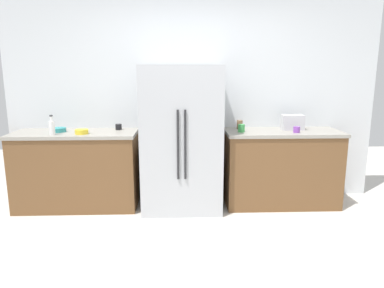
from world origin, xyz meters
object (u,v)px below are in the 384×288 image
Objects in this scene: toaster at (292,122)px; cup_a at (241,128)px; cup_b at (297,130)px; cup_c at (119,127)px; bowl_a at (59,130)px; bowl_b at (82,132)px; refrigerator at (181,139)px; cup_d at (240,125)px; bottle_a at (52,127)px.

toaster reaches higher than cup_a.
cup_b is (0.65, -0.06, -0.01)m from cup_a.
cup_c is 0.71m from bowl_a.
bowl_b is at bearing -175.20° from toaster.
cup_d is at bearing 17.63° from refrigerator.
bowl_a is (-0.69, -0.13, -0.01)m from cup_c.
cup_b is 2.84m from bowl_a.
refrigerator reaches higher than cup_a.
cup_b is 2.53m from bowl_b.
cup_b is at bearing 0.72° from bottle_a.
cup_c is at bearing 24.85° from bottle_a.
refrigerator is 1.49m from bottle_a.
refrigerator reaches higher than cup_d.
toaster is 2.86× the size of cup_a.
cup_d is 1.92m from bowl_b.
cup_c is (-1.50, 0.23, -0.01)m from cup_a.
bowl_b is at bearing -178.45° from cup_a.
bottle_a reaches higher than cup_d.
toaster is at bearing -1.79° from cup_c.
toaster is 0.65m from cup_d.
cup_b is (1.37, -0.07, 0.11)m from refrigerator.
bowl_a is (-2.84, 0.16, -0.01)m from cup_b.
toaster reaches higher than cup_c.
bottle_a is at bearing -177.54° from cup_a.
toaster is at bearing 4.80° from bowl_b.
bowl_b reaches higher than bowl_a.
bottle_a reaches higher than bowl_a.
cup_c is at bearing -179.32° from cup_d.
refrigerator is at bearing -15.57° from cup_c.
cup_d is (0.74, 0.23, 0.13)m from refrigerator.
cup_a is at bearing 174.86° from cup_b.
cup_d is 0.70× the size of bowl_b.
cup_a is 1.20× the size of cup_c.
cup_a is 0.61× the size of bowl_b.
cup_b is at bearing -0.17° from bowl_b.
bowl_b is (-0.38, -0.28, -0.01)m from cup_c.
refrigerator is 7.56× the size of bottle_a.
cup_d is at bearing 0.68° from cup_c.
cup_d is 2.22m from bowl_a.
bowl_b is (0.31, -0.15, 0.00)m from bowl_a.
cup_a is at bearing 2.46° from bottle_a.
cup_c is (-2.15, 0.29, -0.00)m from cup_b.
bottle_a is at bearing -174.87° from toaster.
cup_d is (2.22, 0.34, -0.04)m from bottle_a.
bottle_a is at bearing -92.21° from bowl_a.
bottle_a is (-2.87, -0.26, -0.00)m from toaster.
cup_a reaches higher than cup_c.
cup_a is 1.88m from bowl_b.
cup_d is at bearing 8.96° from bowl_b.
bowl_b is (-1.88, -0.05, -0.02)m from cup_a.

